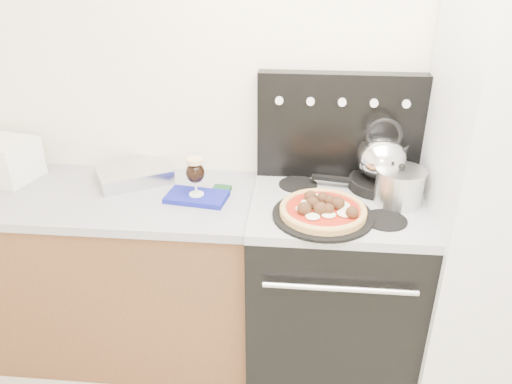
# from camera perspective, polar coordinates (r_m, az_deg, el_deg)

# --- Properties ---
(room_shell) EXTENTS (3.52, 3.01, 2.52)m
(room_shell) POSITION_cam_1_polar(r_m,az_deg,el_deg) (1.28, 9.09, -6.29)
(room_shell) COLOR #BDB8A4
(room_shell) RESTS_ON ground
(base_cabinet) EXTENTS (1.45, 0.60, 0.86)m
(base_cabinet) POSITION_cam_1_polar(r_m,az_deg,el_deg) (2.66, -16.29, -9.14)
(base_cabinet) COLOR brown
(base_cabinet) RESTS_ON ground
(countertop) EXTENTS (1.48, 0.63, 0.04)m
(countertop) POSITION_cam_1_polar(r_m,az_deg,el_deg) (2.43, -17.63, -0.48)
(countertop) COLOR #9D9DA6
(countertop) RESTS_ON base_cabinet
(stove_body) EXTENTS (0.76, 0.65, 0.88)m
(stove_body) POSITION_cam_1_polar(r_m,az_deg,el_deg) (2.47, 8.58, -10.96)
(stove_body) COLOR black
(stove_body) RESTS_ON ground
(cooktop) EXTENTS (0.76, 0.65, 0.04)m
(cooktop) POSITION_cam_1_polar(r_m,az_deg,el_deg) (2.22, 9.38, -1.54)
(cooktop) COLOR #ADADB2
(cooktop) RESTS_ON stove_body
(backguard) EXTENTS (0.76, 0.08, 0.50)m
(backguard) POSITION_cam_1_polar(r_m,az_deg,el_deg) (2.37, 9.50, 7.39)
(backguard) COLOR black
(backguard) RESTS_ON cooktop
(fridge) EXTENTS (0.64, 0.68, 1.90)m
(fridge) POSITION_cam_1_polar(r_m,az_deg,el_deg) (2.34, 26.82, -1.36)
(fridge) COLOR silver
(fridge) RESTS_ON ground
(toaster_oven) EXTENTS (0.36, 0.30, 0.19)m
(toaster_oven) POSITION_cam_1_polar(r_m,az_deg,el_deg) (2.71, -27.03, 3.37)
(toaster_oven) COLOR white
(toaster_oven) RESTS_ON countertop
(foil_sheet) EXTENTS (0.41, 0.38, 0.07)m
(foil_sheet) POSITION_cam_1_polar(r_m,az_deg,el_deg) (2.48, -13.77, 2.00)
(foil_sheet) COLOR white
(foil_sheet) RESTS_ON countertop
(oven_mitt) EXTENTS (0.29, 0.19, 0.02)m
(oven_mitt) POSITION_cam_1_polar(r_m,az_deg,el_deg) (2.26, -6.79, -0.57)
(oven_mitt) COLOR navy
(oven_mitt) RESTS_ON countertop
(beer_glass) EXTENTS (0.10, 0.10, 0.18)m
(beer_glass) POSITION_cam_1_polar(r_m,az_deg,el_deg) (2.21, -6.93, 1.76)
(beer_glass) COLOR black
(beer_glass) RESTS_ON oven_mitt
(pizza_pan) EXTENTS (0.51, 0.51, 0.01)m
(pizza_pan) POSITION_cam_1_polar(r_m,az_deg,el_deg) (2.08, 7.63, -2.64)
(pizza_pan) COLOR black
(pizza_pan) RESTS_ON cooktop
(pizza) EXTENTS (0.38, 0.38, 0.05)m
(pizza) POSITION_cam_1_polar(r_m,az_deg,el_deg) (2.07, 7.68, -1.87)
(pizza) COLOR #EFD178
(pizza) RESTS_ON pizza_pan
(skillet) EXTENTS (0.31, 0.31, 0.05)m
(skillet) POSITION_cam_1_polar(r_m,az_deg,el_deg) (2.36, 13.78, 0.96)
(skillet) COLOR black
(skillet) RESTS_ON cooktop
(tea_kettle) EXTENTS (0.25, 0.25, 0.24)m
(tea_kettle) POSITION_cam_1_polar(r_m,az_deg,el_deg) (2.30, 14.17, 4.20)
(tea_kettle) COLOR white
(tea_kettle) RESTS_ON skillet
(stock_pot) EXTENTS (0.23, 0.23, 0.15)m
(stock_pot) POSITION_cam_1_polar(r_m,az_deg,el_deg) (2.23, 16.03, 0.52)
(stock_pot) COLOR silver
(stock_pot) RESTS_ON cooktop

